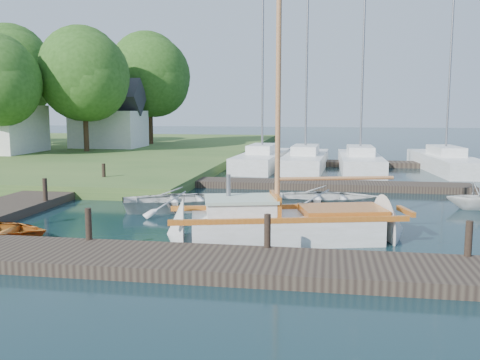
% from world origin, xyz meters
% --- Properties ---
extents(ground, '(160.00, 160.00, 0.00)m').
position_xyz_m(ground, '(0.00, 0.00, 0.00)').
color(ground, black).
rests_on(ground, ground).
extents(near_dock, '(18.00, 2.20, 0.30)m').
position_xyz_m(near_dock, '(0.00, -6.00, 0.15)').
color(near_dock, black).
rests_on(near_dock, ground).
extents(left_dock, '(2.20, 18.00, 0.30)m').
position_xyz_m(left_dock, '(-8.00, 2.00, 0.15)').
color(left_dock, black).
rests_on(left_dock, ground).
extents(far_dock, '(14.00, 1.60, 0.30)m').
position_xyz_m(far_dock, '(2.00, 6.50, 0.15)').
color(far_dock, black).
rests_on(far_dock, ground).
extents(pontoon, '(30.00, 1.60, 0.30)m').
position_xyz_m(pontoon, '(10.00, 16.00, 0.15)').
color(pontoon, black).
rests_on(pontoon, ground).
extents(mooring_post_1, '(0.16, 0.16, 0.80)m').
position_xyz_m(mooring_post_1, '(-3.00, -5.00, 0.70)').
color(mooring_post_1, black).
rests_on(mooring_post_1, near_dock).
extents(mooring_post_2, '(0.16, 0.16, 0.80)m').
position_xyz_m(mooring_post_2, '(1.50, -5.00, 0.70)').
color(mooring_post_2, black).
rests_on(mooring_post_2, near_dock).
extents(mooring_post_3, '(0.16, 0.16, 0.80)m').
position_xyz_m(mooring_post_3, '(6.00, -5.00, 0.70)').
color(mooring_post_3, black).
rests_on(mooring_post_3, near_dock).
extents(mooring_post_4, '(0.16, 0.16, 0.80)m').
position_xyz_m(mooring_post_4, '(-7.00, 0.00, 0.70)').
color(mooring_post_4, black).
rests_on(mooring_post_4, left_dock).
extents(mooring_post_5, '(0.16, 0.16, 0.80)m').
position_xyz_m(mooring_post_5, '(-7.00, 5.00, 0.70)').
color(mooring_post_5, black).
rests_on(mooring_post_5, left_dock).
extents(sailboat, '(7.41, 3.69, 9.83)m').
position_xyz_m(sailboat, '(1.89, -2.99, 0.34)').
color(sailboat, beige).
rests_on(sailboat, ground).
extents(tender_a, '(4.91, 4.28, 0.85)m').
position_xyz_m(tender_a, '(-2.19, 0.68, 0.43)').
color(tender_a, beige).
rests_on(tender_a, ground).
extents(tender_c, '(4.34, 3.31, 0.84)m').
position_xyz_m(tender_c, '(2.79, 1.99, 0.42)').
color(tender_c, beige).
rests_on(tender_c, ground).
extents(tender_d, '(2.17, 1.91, 1.08)m').
position_xyz_m(tender_d, '(8.07, 2.47, 0.54)').
color(tender_d, beige).
rests_on(tender_d, ground).
extents(marina_boat_0, '(2.71, 8.38, 11.09)m').
position_xyz_m(marina_boat_0, '(-1.03, 13.97, 0.57)').
color(marina_boat_0, beige).
rests_on(marina_boat_0, ground).
extents(marina_boat_1, '(2.60, 8.12, 10.32)m').
position_xyz_m(marina_boat_1, '(1.52, 13.69, 0.57)').
color(marina_boat_1, beige).
rests_on(marina_boat_1, ground).
extents(marina_boat_2, '(2.34, 7.97, 11.87)m').
position_xyz_m(marina_boat_2, '(4.62, 13.64, 0.58)').
color(marina_boat_2, beige).
rests_on(marina_boat_2, ground).
extents(marina_boat_3, '(3.03, 8.94, 12.62)m').
position_xyz_m(marina_boat_3, '(9.37, 14.31, 0.58)').
color(marina_boat_3, beige).
rests_on(marina_boat_3, ground).
extents(house_c, '(5.25, 4.00, 5.28)m').
position_xyz_m(house_c, '(-14.00, 22.00, 2.58)').
color(house_c, silver).
rests_on(house_c, shore).
extents(tree_3, '(6.41, 6.38, 8.74)m').
position_xyz_m(tree_3, '(-14.00, 18.05, 5.81)').
color(tree_3, '#332114').
rests_on(tree_3, shore).
extents(tree_4, '(7.01, 7.01, 9.66)m').
position_xyz_m(tree_4, '(-22.00, 22.05, 6.37)').
color(tree_4, '#332114').
rests_on(tree_4, shore).
extents(tree_7, '(6.83, 6.83, 9.38)m').
position_xyz_m(tree_7, '(-12.00, 26.05, 6.20)').
color(tree_7, '#332114').
rests_on(tree_7, shore).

